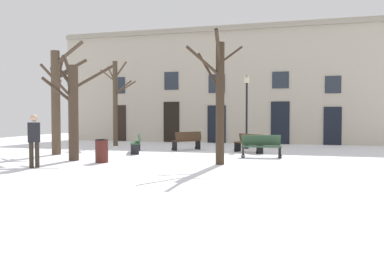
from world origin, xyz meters
The scene contains 13 objects.
ground_plane centered at (0.00, 0.00, 0.00)m, with size 35.00×35.00×0.00m, color white.
building_facade centered at (0.00, 9.12, 3.77)m, with size 21.87×0.60×7.46m.
tree_right_of_center centered at (-3.95, -1.51, 2.12)m, with size 2.36×2.32×4.25m.
tree_left_of_center centered at (-5.42, 5.22, 2.59)m, with size 2.05×1.42×4.87m.
tree_near_facade centered at (-5.88, 0.31, 2.63)m, with size 2.27×1.59×5.07m.
tree_center centered at (1.79, -1.30, 2.38)m, with size 1.76×1.80×4.60m.
streetlamp centered at (2.09, 5.21, 2.37)m, with size 0.30×0.30×3.88m.
litter_bin centered at (-2.55, -1.82, 0.44)m, with size 0.50×0.50×0.87m.
bench_back_to_back_right centered at (-2.70, 1.86, 0.48)m, with size 1.07×1.90×0.90m.
bench_facing_shops centered at (-0.74, 3.67, 0.48)m, with size 1.36×1.44×0.94m.
bench_near_center_tree centered at (3.11, 1.30, 0.47)m, with size 1.69×0.71×0.94m.
bench_by_litter_bin centered at (2.42, 3.19, 0.46)m, with size 1.51×1.30×0.89m.
person_near_bench centered at (-4.06, -3.66, 1.00)m, with size 0.44×0.40×1.79m.
Camera 1 is at (4.10, -14.21, 1.76)m, focal length 34.38 mm.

